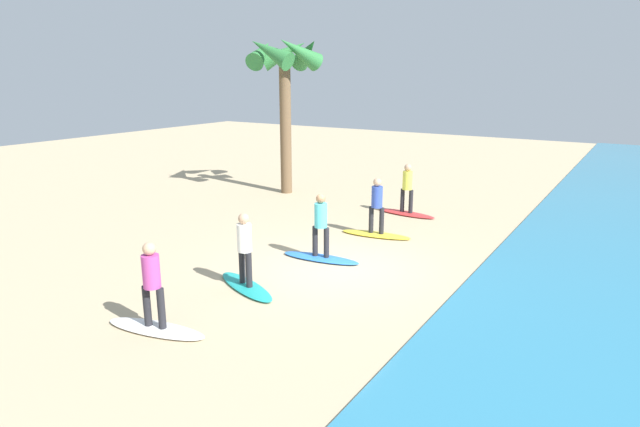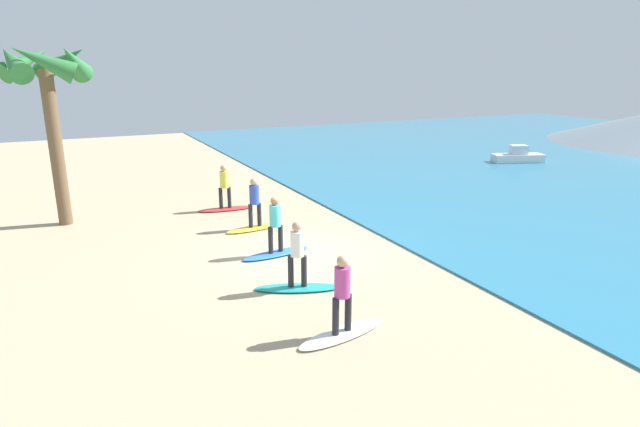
{
  "view_description": "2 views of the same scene",
  "coord_description": "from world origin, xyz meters",
  "px_view_note": "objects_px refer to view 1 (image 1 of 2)",
  "views": [
    {
      "loc": [
        10.77,
        6.21,
        4.65
      ],
      "look_at": [
        -1.02,
        -1.13,
        1.0
      ],
      "focal_mm": 30.13,
      "sensor_mm": 36.0,
      "label": 1
    },
    {
      "loc": [
        12.98,
        -5.76,
        5.28
      ],
      "look_at": [
        0.15,
        0.53,
        1.21
      ],
      "focal_mm": 29.29,
      "sensor_mm": 36.0,
      "label": 2
    }
  ],
  "objects_px": {
    "surfboard_blue": "(321,258)",
    "surfer_white": "(152,279)",
    "surfboard_yellow": "(376,234)",
    "surfer_red": "(407,185)",
    "surfboard_red": "(406,213)",
    "surfer_blue": "(321,221)",
    "surfer_teal": "(245,244)",
    "surfboard_teal": "(246,286)",
    "surfer_yellow": "(377,202)",
    "palm_tree": "(285,66)",
    "surfboard_white": "(156,329)"
  },
  "relations": [
    {
      "from": "surfboard_red",
      "to": "surfer_yellow",
      "type": "xyz_separation_m",
      "value": [
        2.75,
        0.22,
        0.99
      ]
    },
    {
      "from": "surfboard_red",
      "to": "surfer_red",
      "type": "xyz_separation_m",
      "value": [
        0.0,
        -0.0,
        0.99
      ]
    },
    {
      "from": "surfer_teal",
      "to": "surfboard_white",
      "type": "distance_m",
      "value": 2.67
    },
    {
      "from": "surfboard_red",
      "to": "surfboard_white",
      "type": "bearing_deg",
      "value": -87.46
    },
    {
      "from": "surfer_yellow",
      "to": "surfboard_blue",
      "type": "height_order",
      "value": "surfer_yellow"
    },
    {
      "from": "surfboard_white",
      "to": "surfer_white",
      "type": "bearing_deg",
      "value": 65.4
    },
    {
      "from": "surfboard_red",
      "to": "surfboard_yellow",
      "type": "height_order",
      "value": "same"
    },
    {
      "from": "surfboard_blue",
      "to": "surfer_white",
      "type": "height_order",
      "value": "surfer_white"
    },
    {
      "from": "surfboard_teal",
      "to": "surfboard_blue",
      "type": "bearing_deg",
      "value": 103.43
    },
    {
      "from": "surfer_blue",
      "to": "surfboard_red",
      "type": "bearing_deg",
      "value": 179.25
    },
    {
      "from": "palm_tree",
      "to": "surfer_blue",
      "type": "bearing_deg",
      "value": 41.55
    },
    {
      "from": "surfboard_red",
      "to": "surfboard_blue",
      "type": "xyz_separation_m",
      "value": [
        5.37,
        -0.07,
        0.0
      ]
    },
    {
      "from": "surfboard_yellow",
      "to": "palm_tree",
      "type": "relative_size",
      "value": 0.34
    },
    {
      "from": "surfer_teal",
      "to": "surfboard_blue",
      "type": "bearing_deg",
      "value": 170.57
    },
    {
      "from": "surfer_blue",
      "to": "surfer_white",
      "type": "xyz_separation_m",
      "value": [
        4.97,
        -0.53,
        0.0
      ]
    },
    {
      "from": "surfer_white",
      "to": "palm_tree",
      "type": "bearing_deg",
      "value": -156.26
    },
    {
      "from": "surfer_white",
      "to": "surfboard_blue",
      "type": "bearing_deg",
      "value": 173.92
    },
    {
      "from": "surfer_red",
      "to": "surfer_white",
      "type": "relative_size",
      "value": 1.0
    },
    {
      "from": "surfboard_red",
      "to": "palm_tree",
      "type": "bearing_deg",
      "value": 178.47
    },
    {
      "from": "surfer_red",
      "to": "surfer_yellow",
      "type": "bearing_deg",
      "value": 4.59
    },
    {
      "from": "surfboard_red",
      "to": "surfer_blue",
      "type": "bearing_deg",
      "value": -84.9
    },
    {
      "from": "surfer_yellow",
      "to": "surfboard_teal",
      "type": "relative_size",
      "value": 0.78
    },
    {
      "from": "surfer_blue",
      "to": "surfer_teal",
      "type": "distance_m",
      "value": 2.52
    },
    {
      "from": "surfboard_red",
      "to": "surfer_white",
      "type": "relative_size",
      "value": 1.28
    },
    {
      "from": "surfboard_yellow",
      "to": "surfboard_red",
      "type": "bearing_deg",
      "value": 87.11
    },
    {
      "from": "surfer_teal",
      "to": "surfboard_white",
      "type": "relative_size",
      "value": 0.78
    },
    {
      "from": "surfer_blue",
      "to": "surfboard_teal",
      "type": "height_order",
      "value": "surfer_blue"
    },
    {
      "from": "surfboard_yellow",
      "to": "surfboard_teal",
      "type": "bearing_deg",
      "value": -105.35
    },
    {
      "from": "surfboard_yellow",
      "to": "surfer_red",
      "type": "bearing_deg",
      "value": 87.11
    },
    {
      "from": "surfboard_white",
      "to": "surfboard_teal",
      "type": "bearing_deg",
      "value": 76.77
    },
    {
      "from": "surfer_white",
      "to": "surfer_blue",
      "type": "bearing_deg",
      "value": 173.92
    },
    {
      "from": "surfboard_teal",
      "to": "surfboard_yellow",
      "type": "bearing_deg",
      "value": 104.99
    },
    {
      "from": "surfer_yellow",
      "to": "palm_tree",
      "type": "bearing_deg",
      "value": -121.36
    },
    {
      "from": "surfer_red",
      "to": "surfer_teal",
      "type": "xyz_separation_m",
      "value": [
        7.86,
        -0.48,
        0.0
      ]
    },
    {
      "from": "surfer_white",
      "to": "surfboard_white",
      "type": "bearing_deg",
      "value": -14.04
    },
    {
      "from": "surfer_red",
      "to": "surfboard_white",
      "type": "relative_size",
      "value": 0.78
    },
    {
      "from": "surfer_yellow",
      "to": "surfboard_blue",
      "type": "bearing_deg",
      "value": -6.37
    },
    {
      "from": "surfer_red",
      "to": "surfer_teal",
      "type": "bearing_deg",
      "value": -3.53
    },
    {
      "from": "surfer_blue",
      "to": "surfboard_white",
      "type": "bearing_deg",
      "value": -6.08
    },
    {
      "from": "surfer_yellow",
      "to": "palm_tree",
      "type": "xyz_separation_m",
      "value": [
        -3.46,
        -5.68,
        3.85
      ]
    },
    {
      "from": "surfboard_white",
      "to": "surfboard_yellow",
      "type": "bearing_deg",
      "value": 73.26
    },
    {
      "from": "surfer_yellow",
      "to": "surfer_blue",
      "type": "relative_size",
      "value": 1.0
    },
    {
      "from": "surfboard_white",
      "to": "surfer_red",
      "type": "bearing_deg",
      "value": 76.11
    },
    {
      "from": "surfboard_teal",
      "to": "palm_tree",
      "type": "bearing_deg",
      "value": 142.99
    },
    {
      "from": "surfer_red",
      "to": "surfboard_yellow",
      "type": "height_order",
      "value": "surfer_red"
    },
    {
      "from": "surfer_white",
      "to": "palm_tree",
      "type": "relative_size",
      "value": 0.27
    },
    {
      "from": "surfboard_yellow",
      "to": "surfer_white",
      "type": "xyz_separation_m",
      "value": [
        7.58,
        -0.82,
        0.99
      ]
    },
    {
      "from": "palm_tree",
      "to": "surfboard_blue",
      "type": "bearing_deg",
      "value": 41.55
    },
    {
      "from": "surfboard_red",
      "to": "surfboard_blue",
      "type": "height_order",
      "value": "same"
    },
    {
      "from": "surfboard_blue",
      "to": "surfer_blue",
      "type": "distance_m",
      "value": 0.99
    }
  ]
}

